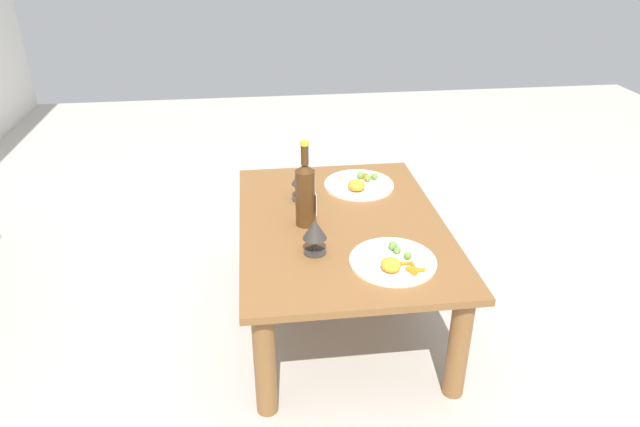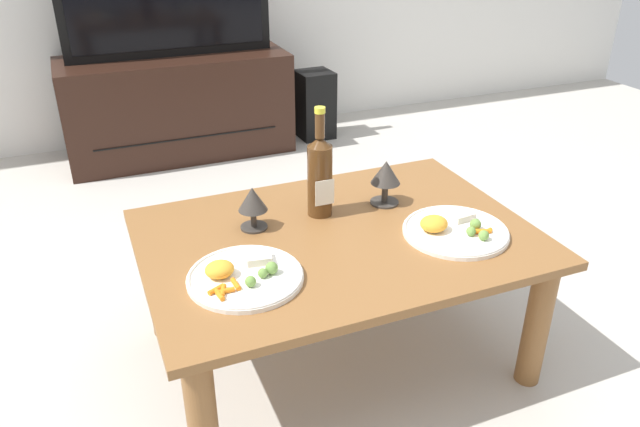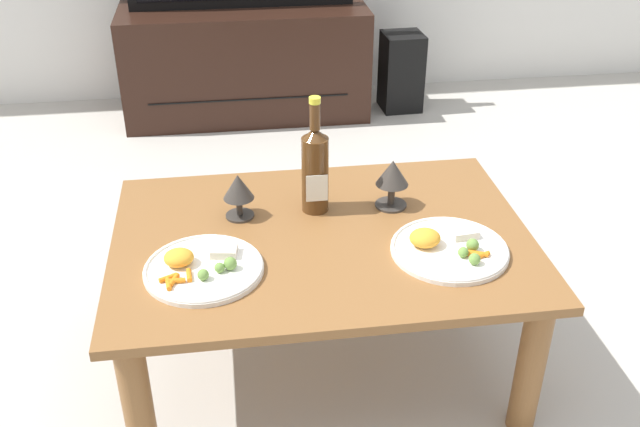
# 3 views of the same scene
# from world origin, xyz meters

# --- Properties ---
(ground_plane) EXTENTS (6.40, 6.40, 0.00)m
(ground_plane) POSITION_xyz_m (0.00, 0.00, 0.00)
(ground_plane) COLOR #B7B2A8
(dining_table) EXTENTS (1.07, 0.75, 0.42)m
(dining_table) POSITION_xyz_m (0.00, 0.00, 0.35)
(dining_table) COLOR brown
(dining_table) RESTS_ON ground_plane
(wine_bottle) EXTENTS (0.07, 0.07, 0.32)m
(wine_bottle) POSITION_xyz_m (0.00, 0.13, 0.55)
(wine_bottle) COLOR #4C2D14
(wine_bottle) RESTS_ON dining_table
(goblet_left) EXTENTS (0.08, 0.08, 0.13)m
(goblet_left) POSITION_xyz_m (-0.20, 0.12, 0.51)
(goblet_left) COLOR #38332D
(goblet_left) RESTS_ON dining_table
(goblet_right) EXTENTS (0.09, 0.09, 0.14)m
(goblet_right) POSITION_xyz_m (0.21, 0.12, 0.52)
(goblet_right) COLOR #38332D
(goblet_right) RESTS_ON dining_table
(dinner_plate_left) EXTENTS (0.28, 0.28, 0.05)m
(dinner_plate_left) POSITION_xyz_m (-0.30, -0.12, 0.43)
(dinner_plate_left) COLOR white
(dinner_plate_left) RESTS_ON dining_table
(dinner_plate_right) EXTENTS (0.29, 0.29, 0.05)m
(dinner_plate_right) POSITION_xyz_m (0.30, -0.12, 0.44)
(dinner_plate_right) COLOR white
(dinner_plate_right) RESTS_ON dining_table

